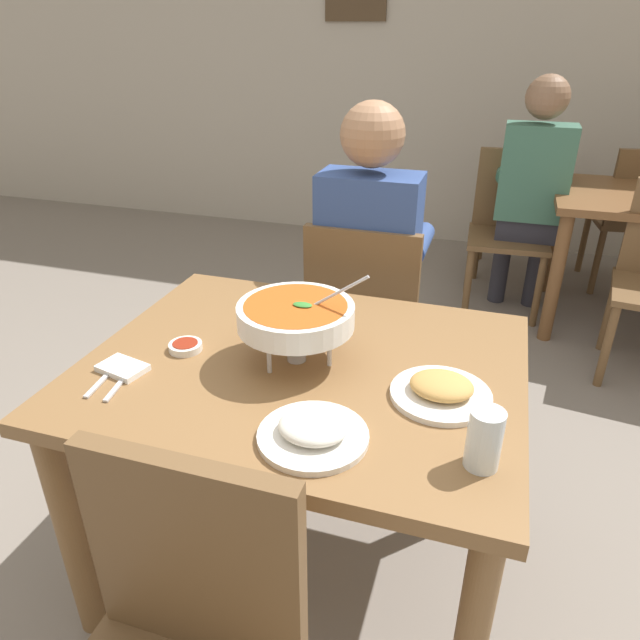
{
  "coord_description": "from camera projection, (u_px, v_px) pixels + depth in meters",
  "views": [
    {
      "loc": [
        0.43,
        -1.22,
        1.53
      ],
      "look_at": [
        0.0,
        0.15,
        0.79
      ],
      "focal_mm": 32.42,
      "sensor_mm": 36.0,
      "label": 1
    }
  ],
  "objects": [
    {
      "name": "diner_main",
      "position": [
        370.0,
        258.0,
        2.17
      ],
      "size": [
        0.4,
        0.45,
        1.31
      ],
      "color": "#2D2D38",
      "rests_on": "ground_plane"
    },
    {
      "name": "chair_bg_right",
      "position": [
        531.0,
        200.0,
        3.74
      ],
      "size": [
        0.45,
        0.45,
        0.9
      ],
      "color": "brown",
      "rests_on": "ground_plane"
    },
    {
      "name": "sauce_dish",
      "position": [
        185.0,
        346.0,
        1.57
      ],
      "size": [
        0.09,
        0.09,
        0.02
      ],
      "color": "white",
      "rests_on": "dining_table_main"
    },
    {
      "name": "appetizer_plate",
      "position": [
        441.0,
        390.0,
        1.36
      ],
      "size": [
        0.24,
        0.24,
        0.06
      ],
      "color": "white",
      "rests_on": "dining_table_main"
    },
    {
      "name": "cafe_rear_partition",
      "position": [
        458.0,
        29.0,
        3.96
      ],
      "size": [
        10.0,
        0.1,
        3.0
      ],
      "primitive_type": "cube",
      "color": "#BCB2A3",
      "rests_on": "ground_plane"
    },
    {
      "name": "spoon_utensil",
      "position": [
        121.0,
        382.0,
        1.42
      ],
      "size": [
        0.04,
        0.17,
        0.01
      ],
      "primitive_type": "cube",
      "rotation": [
        0.0,
        0.0,
        0.16
      ],
      "color": "silver",
      "rests_on": "dining_table_main"
    },
    {
      "name": "patron_bg_middle",
      "position": [
        533.0,
        185.0,
        3.15
      ],
      "size": [
        0.4,
        0.45,
        1.31
      ],
      "color": "#2D2D38",
      "rests_on": "ground_plane"
    },
    {
      "name": "chair_diner_main",
      "position": [
        366.0,
        318.0,
        2.25
      ],
      "size": [
        0.44,
        0.44,
        0.9
      ],
      "color": "brown",
      "rests_on": "ground_plane"
    },
    {
      "name": "curry_bowl",
      "position": [
        296.0,
        316.0,
        1.47
      ],
      "size": [
        0.33,
        0.3,
        0.26
      ],
      "color": "silver",
      "rests_on": "dining_table_main"
    },
    {
      "name": "fork_utensil",
      "position": [
        104.0,
        378.0,
        1.44
      ],
      "size": [
        0.03,
        0.17,
        0.01
      ],
      "primitive_type": "cube",
      "rotation": [
        0.0,
        0.0,
        0.11
      ],
      "color": "silver",
      "rests_on": "dining_table_main"
    },
    {
      "name": "napkin_folded",
      "position": [
        123.0,
        368.0,
        1.47
      ],
      "size": [
        0.13,
        0.1,
        0.02
      ],
      "primitive_type": "cube",
      "rotation": [
        0.0,
        0.0,
        -0.22
      ],
      "color": "white",
      "rests_on": "dining_table_main"
    },
    {
      "name": "rice_plate",
      "position": [
        313.0,
        431.0,
        1.22
      ],
      "size": [
        0.24,
        0.24,
        0.06
      ],
      "color": "white",
      "rests_on": "dining_table_main"
    },
    {
      "name": "dining_table_main",
      "position": [
        303.0,
        397.0,
        1.57
      ],
      "size": [
        1.13,
        0.9,
        0.74
      ],
      "color": "brown",
      "rests_on": "ground_plane"
    },
    {
      "name": "ground_plane",
      "position": [
        306.0,
        558.0,
        1.85
      ],
      "size": [
        16.0,
        16.0,
        0.0
      ],
      "primitive_type": "plane",
      "color": "gray"
    },
    {
      "name": "chair_bg_middle",
      "position": [
        509.0,
        221.0,
        3.34
      ],
      "size": [
        0.46,
        0.46,
        0.9
      ],
      "color": "brown",
      "rests_on": "ground_plane"
    },
    {
      "name": "drink_glass",
      "position": [
        484.0,
        442.0,
        1.13
      ],
      "size": [
        0.07,
        0.07,
        0.13
      ],
      "color": "silver",
      "rests_on": "dining_table_main"
    },
    {
      "name": "chair_bg_window",
      "position": [
        637.0,
        213.0,
        3.5
      ],
      "size": [
        0.49,
        0.49,
        0.9
      ],
      "color": "brown",
      "rests_on": "ground_plane"
    }
  ]
}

